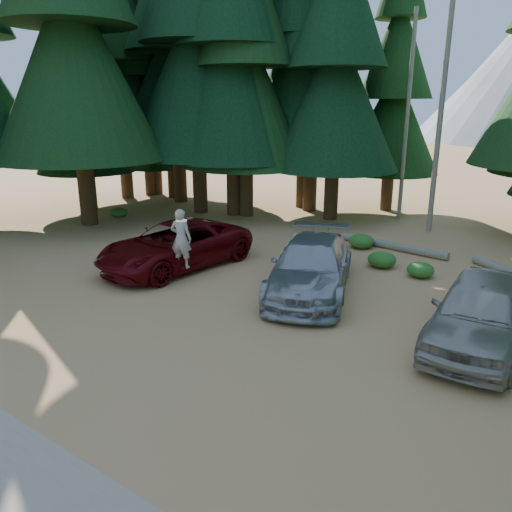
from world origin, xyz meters
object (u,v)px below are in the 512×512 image
at_px(frisbee_player, 181,238).
at_px(silver_minivan_center, 311,267).
at_px(silver_minivan_right, 480,311).
at_px(log_left, 393,246).
at_px(red_pickup, 175,245).

bearing_deg(frisbee_player, silver_minivan_center, -174.73).
xyz_separation_m(silver_minivan_right, frisbee_player, (-9.11, -0.91, 0.63)).
relative_size(silver_minivan_center, frisbee_player, 2.91).
bearing_deg(silver_minivan_center, silver_minivan_right, -30.34).
bearing_deg(log_left, frisbee_player, -112.78).
relative_size(frisbee_player, log_left, 0.43).
xyz_separation_m(red_pickup, frisbee_player, (1.30, -1.04, 0.69)).
height_order(silver_minivan_center, silver_minivan_right, silver_minivan_right).
xyz_separation_m(red_pickup, silver_minivan_right, (10.41, -0.13, 0.06)).
relative_size(silver_minivan_right, frisbee_player, 2.61).
height_order(red_pickup, frisbee_player, frisbee_player).
bearing_deg(silver_minivan_right, frisbee_player, -177.26).
distance_m(silver_minivan_right, log_left, 8.41).
relative_size(red_pickup, silver_minivan_right, 1.15).
distance_m(red_pickup, frisbee_player, 1.80).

